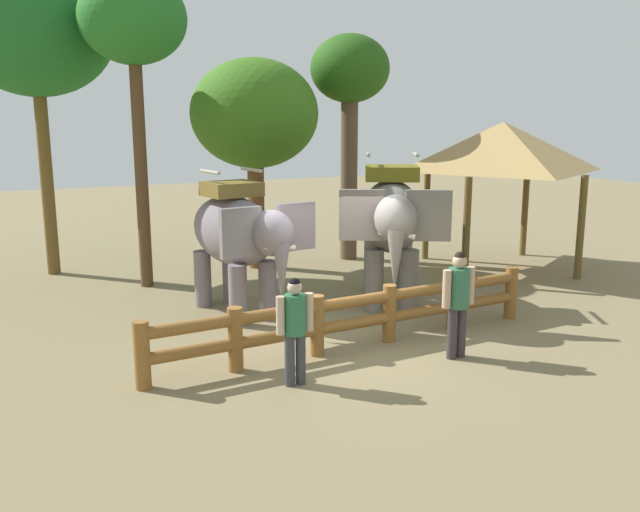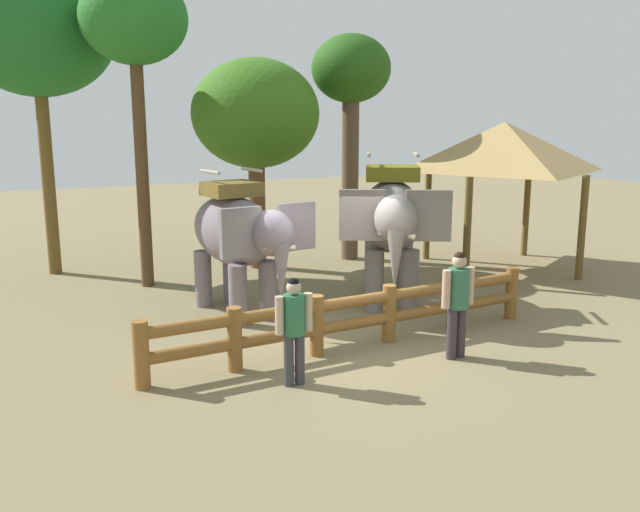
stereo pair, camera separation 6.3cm
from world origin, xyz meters
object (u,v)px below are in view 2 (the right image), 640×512
object	(u,v)px
elephant_near_left	(238,235)
tree_far_left	(351,80)
thatched_shelter	(504,148)
tourist_man_in_blue	(294,324)
tree_back_center	(134,24)
tree_deep_back	(36,31)
elephant_center	(392,221)
log_fence	(354,315)
tourist_woman_in_black	(458,297)
tree_far_right	(256,115)

from	to	relation	value
elephant_near_left	tree_far_left	world-z (taller)	tree_far_left
elephant_near_left	thatched_shelter	world-z (taller)	thatched_shelter
tourist_man_in_blue	tree_back_center	world-z (taller)	tree_back_center
elephant_near_left	thatched_shelter	bearing A→B (deg)	8.20
tree_far_left	tree_deep_back	xyz separation A→B (m)	(-7.74, 1.71, 1.08)
thatched_shelter	elephant_center	bearing A→B (deg)	-159.14
elephant_center	tree_far_left	bearing A→B (deg)	72.48
log_fence	tourist_woman_in_black	size ratio (longest dim) A/B	4.19
log_fence	thatched_shelter	world-z (taller)	thatched_shelter
elephant_center	elephant_near_left	bearing A→B (deg)	169.97
tourist_man_in_blue	thatched_shelter	xyz separation A→B (m)	(8.10, 4.93, 2.23)
tourist_woman_in_black	tree_back_center	bearing A→B (deg)	116.70
log_fence	tree_deep_back	distance (m)	10.87
tourist_woman_in_black	tree_back_center	xyz separation A→B (m)	(-3.64, 7.24, 4.94)
tourist_man_in_blue	tree_far_right	distance (m)	8.78
tourist_woman_in_black	tree_deep_back	distance (m)	12.14
elephant_near_left	thatched_shelter	xyz separation A→B (m)	(7.64, 1.10, 1.53)
elephant_near_left	tree_far_right	xyz separation A→B (m)	(1.93, 4.05, 2.35)
elephant_center	log_fence	bearing A→B (deg)	-133.68
elephant_near_left	tourist_man_in_blue	size ratio (longest dim) A/B	2.10
elephant_near_left	tree_deep_back	xyz separation A→B (m)	(-3.07, 5.65, 4.35)
tourist_man_in_blue	tree_far_left	distance (m)	10.12
tourist_woman_in_black	tree_far_right	xyz separation A→B (m)	(-0.52, 8.00, 2.96)
log_fence	tourist_woman_in_black	xyz separation A→B (m)	(1.32, -1.17, 0.45)
tree_back_center	thatched_shelter	bearing A→B (deg)	-13.88
elephant_center	tourist_woman_in_black	world-z (taller)	elephant_center
thatched_shelter	tree_deep_back	distance (m)	11.97
tourist_woman_in_black	tree_back_center	world-z (taller)	tree_back_center
log_fence	tree_far_left	bearing A→B (deg)	62.26
tourist_woman_in_black	tree_far_left	xyz separation A→B (m)	(2.22, 7.89, 3.89)
tree_far_right	tree_deep_back	bearing A→B (deg)	162.29
log_fence	elephant_near_left	distance (m)	3.19
thatched_shelter	tree_far_right	bearing A→B (deg)	152.68
elephant_center	tree_far_left	xyz separation A→B (m)	(1.42, 4.51, 3.12)
tree_far_left	tree_far_right	bearing A→B (deg)	177.70
tourist_man_in_blue	tree_far_left	world-z (taller)	tree_far_left
log_fence	tree_deep_back	world-z (taller)	tree_deep_back
log_fence	tree_deep_back	bearing A→B (deg)	116.52
tourist_man_in_blue	thatched_shelter	distance (m)	9.74
elephant_near_left	tree_far_right	world-z (taller)	tree_far_right
tree_back_center	elephant_center	bearing A→B (deg)	-41.02
tourist_woman_in_black	tree_far_right	distance (m)	8.55
log_fence	elephant_center	distance (m)	3.29
log_fence	elephant_center	world-z (taller)	elephant_center
elephant_near_left	tourist_woman_in_black	bearing A→B (deg)	-58.21
tree_back_center	tree_far_left	bearing A→B (deg)	6.39
elephant_center	tree_back_center	xyz separation A→B (m)	(-4.43, 3.86, 4.18)
elephant_near_left	tree_far_left	size ratio (longest dim) A/B	0.57
elephant_near_left	tree_back_center	size ratio (longest dim) A/B	0.49
elephant_center	tourist_woman_in_black	size ratio (longest dim) A/B	2.06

